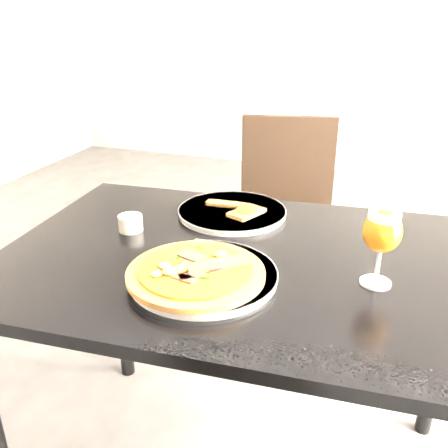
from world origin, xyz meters
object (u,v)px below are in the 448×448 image
at_px(chair_far, 285,218).
at_px(beer_glass, 382,232).
at_px(pizza, 196,271).
at_px(dining_table, 246,288).

relative_size(chair_far, beer_glass, 5.19).
bearing_deg(pizza, chair_far, 91.54).
xyz_separation_m(dining_table, pizza, (-0.07, -0.16, 0.12)).
height_order(dining_table, chair_far, chair_far).
bearing_deg(beer_glass, chair_far, 113.81).
bearing_deg(pizza, beer_glass, 18.93).
height_order(chair_far, beer_glass, beer_glass).
relative_size(pizza, beer_glass, 1.76).
xyz_separation_m(dining_table, beer_glass, (0.30, -0.03, 0.21)).
distance_m(chair_far, pizza, 1.07).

